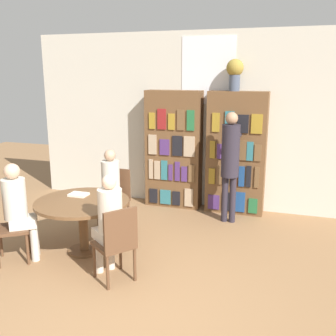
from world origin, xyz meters
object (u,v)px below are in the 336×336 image
Objects in this scene: seated_reader_left at (110,186)px; chair_left_side at (115,195)px; seated_reader_right at (109,219)px; bookshelf_left at (174,150)px; seated_reader_back at (19,206)px; bookshelf_right at (236,154)px; chair_far_side at (117,241)px; reading_table at (82,209)px; flower_vase at (235,72)px; chair_near_camera at (5,224)px; librarian_standing at (230,157)px.

chair_left_side is at bearing -90.00° from seated_reader_left.
seated_reader_left is 1.36m from seated_reader_right.
bookshelf_left is 2.89m from seated_reader_back.
seated_reader_back is (-0.65, -1.39, 0.22)m from chair_left_side.
chair_far_side is (-0.89, -2.75, -0.51)m from bookshelf_right.
chair_left_side reaches higher than reading_table.
flower_vase reaches higher than chair_near_camera.
chair_far_side is at bearing -108.01° from bookshelf_right.
librarian_standing is (1.61, 0.73, 0.56)m from chair_left_side.
bookshelf_left reaches higher than chair_near_camera.
bookshelf_right is 1.67× the size of reading_table.
chair_left_side is 1.55m from seated_reader_back.
seated_reader_back reaches higher than chair_far_side.
flower_vase is 0.41× the size of seated_reader_right.
chair_near_camera is at bearing -131.69° from bookshelf_right.
seated_reader_left is 0.71× the size of librarian_standing.
seated_reader_left is at bearing -139.11° from bookshelf_right.
chair_left_side is at bearing -141.46° from flower_vase.
bookshelf_right reaches higher than seated_reader_back.
chair_near_camera is at bearing 126.00° from chair_far_side.
chair_far_side is at bearing -90.00° from seated_reader_right.
seated_reader_back is (-1.19, -2.62, -0.29)m from bookshelf_left.
chair_far_side is 0.51× the size of librarian_standing.
bookshelf_left is 2.66m from seated_reader_right.
chair_near_camera is at bearing 63.00° from chair_left_side.
reading_table is (-1.65, -2.18, -0.42)m from bookshelf_right.
bookshelf_right is at bearing 103.40° from chair_near_camera.
flower_vase is 0.56× the size of chair_near_camera.
flower_vase reaches higher than chair_far_side.
chair_far_side reaches higher than reading_table.
flower_vase is 0.56× the size of chair_far_side.
chair_far_side is at bearing -37.09° from reading_table.
reading_table is 1.36× the size of chair_far_side.
bookshelf_right is at bearing -138.03° from seated_reader_left.
seated_reader_left is at bearing 116.93° from seated_reader_back.
chair_left_side and chair_far_side have the same top height.
chair_near_camera is 0.28m from seated_reader_back.
librarian_standing is (0.06, -0.51, -1.27)m from flower_vase.
chair_left_side is (0.02, 0.95, -0.10)m from reading_table.
chair_near_camera is at bearing -145.09° from reading_table.
seated_reader_right is at bearing -37.09° from reading_table.
flower_vase is at bearing 20.52° from chair_far_side.
seated_reader_back is at bearing -114.50° from bookshelf_left.
seated_reader_right reaches higher than reading_table.
reading_table is (-0.56, -2.18, -0.42)m from bookshelf_left.
chair_far_side is at bearing 49.72° from seated_reader_back.
reading_table is 0.95m from chair_near_camera.
seated_reader_back is at bearing -131.02° from bookshelf_right.
flower_vase is at bearing -140.37° from chair_left_side.
seated_reader_left is (-0.74, 1.34, 0.20)m from chair_far_side.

